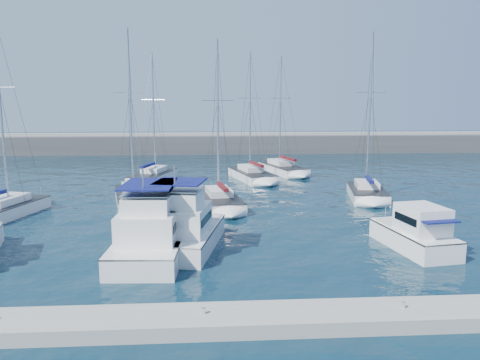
{
  "coord_description": "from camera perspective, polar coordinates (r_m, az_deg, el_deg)",
  "views": [
    {
      "loc": [
        0.31,
        -28.17,
        8.8
      ],
      "look_at": [
        2.53,
        6.01,
        3.0
      ],
      "focal_mm": 35.0,
      "sensor_mm": 36.0,
      "label": 1
    }
  ],
  "objects": [
    {
      "name": "sailboat_back_a",
      "position": [
        52.84,
        -10.56,
        0.43
      ],
      "size": [
        5.01,
        8.2,
        14.28
      ],
      "rotation": [
        0.0,
        0.0,
        -0.27
      ],
      "color": "white",
      "rests_on": "ground"
    },
    {
      "name": "sailboat_mid_a",
      "position": [
        40.25,
        -27.01,
        -3.31
      ],
      "size": [
        5.14,
        8.76,
        15.73
      ],
      "rotation": [
        0.0,
        0.0,
        -0.27
      ],
      "color": "white",
      "rests_on": "ground"
    },
    {
      "name": "sailboat_back_b",
      "position": [
        52.95,
        1.49,
        0.61
      ],
      "size": [
        5.18,
        9.01,
        14.6
      ],
      "rotation": [
        0.0,
        0.0,
        0.25
      ],
      "color": "white",
      "rests_on": "ground"
    },
    {
      "name": "dock_cleat_centre",
      "position": [
        18.98,
        -4.46,
        -15.6
      ],
      "size": [
        0.16,
        0.16,
        0.25
      ],
      "primitive_type": "cylinder",
      "color": "silver",
      "rests_on": "dock"
    },
    {
      "name": "ground",
      "position": [
        29.52,
        -4.18,
        -7.76
      ],
      "size": [
        220.0,
        220.0,
        0.0
      ],
      "primitive_type": "plane",
      "color": "black",
      "rests_on": "ground"
    },
    {
      "name": "sailboat_mid_c",
      "position": [
        39.29,
        -2.47,
        -2.55
      ],
      "size": [
        4.11,
        7.8,
        14.14
      ],
      "rotation": [
        0.0,
        0.0,
        0.16
      ],
      "color": "white",
      "rests_on": "ground"
    },
    {
      "name": "motor_yacht_stbd_outer",
      "position": [
        29.92,
        20.67,
        -6.25
      ],
      "size": [
        3.49,
        6.41,
        3.2
      ],
      "rotation": [
        0.0,
        0.0,
        0.15
      ],
      "color": "white",
      "rests_on": "ground"
    },
    {
      "name": "sailboat_back_c",
      "position": [
        58.29,
        5.19,
        1.4
      ],
      "size": [
        5.43,
        9.46,
        14.61
      ],
      "rotation": [
        0.0,
        0.0,
        0.28
      ],
      "color": "white",
      "rests_on": "ground"
    },
    {
      "name": "sailboat_mid_e",
      "position": [
        44.24,
        15.23,
        -1.49
      ],
      "size": [
        4.39,
        7.56,
        15.33
      ],
      "rotation": [
        0.0,
        0.0,
        -0.2
      ],
      "color": "white",
      "rests_on": "ground"
    },
    {
      "name": "dock_cleat_near_stbd",
      "position": [
        20.48,
        19.3,
        -14.19
      ],
      "size": [
        0.16,
        0.16,
        0.25
      ],
      "primitive_type": "cylinder",
      "color": "silver",
      "rests_on": "dock"
    },
    {
      "name": "motor_yacht_port_inner",
      "position": [
        28.03,
        -10.51,
        -6.43
      ],
      "size": [
        4.29,
        10.76,
        4.69
      ],
      "rotation": [
        0.0,
        0.0,
        -0.05
      ],
      "color": "white",
      "rests_on": "ground"
    },
    {
      "name": "motor_yacht_stbd_inner",
      "position": [
        28.32,
        -6.83,
        -6.17
      ],
      "size": [
        4.99,
        8.14,
        4.69
      ],
      "rotation": [
        0.0,
        0.0,
        -0.2
      ],
      "color": "white",
      "rests_on": "ground"
    },
    {
      "name": "dock",
      "position": [
        19.17,
        -4.44,
        -16.75
      ],
      "size": [
        40.0,
        2.2,
        0.6
      ],
      "primitive_type": "cube",
      "color": "gray",
      "rests_on": "ground"
    },
    {
      "name": "sailboat_mid_b",
      "position": [
        41.87,
        -12.75,
        -2.03
      ],
      "size": [
        4.93,
        9.32,
        15.24
      ],
      "rotation": [
        0.0,
        0.0,
        0.22
      ],
      "color": "white",
      "rests_on": "ground"
    },
    {
      "name": "breakwater",
      "position": [
        80.55,
        -3.93,
        4.07
      ],
      "size": [
        160.0,
        6.0,
        4.45
      ],
      "color": "#424244",
      "rests_on": "ground"
    }
  ]
}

